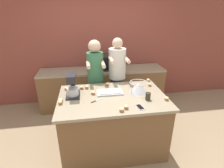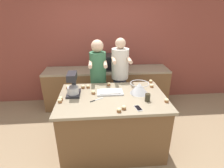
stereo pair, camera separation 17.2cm
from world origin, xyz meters
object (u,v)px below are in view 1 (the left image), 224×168
object	(u,v)px
stand_mixer	(72,86)
cupcake_11	(61,100)
cupcake_1	(107,84)
cupcake_8	(66,88)
cupcake_0	(150,85)
cupcake_4	(167,99)
mixing_bowl	(139,87)
cupcake_6	(93,93)
cupcake_2	(126,107)
microwave_oven	(108,62)
cupcake_3	(87,87)
person_right	(117,80)
drinking_glass	(148,96)
cupcake_5	(148,80)
person_left	(96,81)
cupcake_10	(122,110)
cell_phone	(140,107)
knife	(97,101)
baking_tray	(110,92)
cupcake_9	(60,103)
cupcake_7	(82,88)

from	to	relation	value
stand_mixer	cupcake_11	world-z (taller)	stand_mixer
cupcake_1	cupcake_8	bearing A→B (deg)	-173.71
cupcake_0	cupcake_4	size ratio (longest dim) A/B	1.00
mixing_bowl	cupcake_6	bearing A→B (deg)	177.65
cupcake_2	cupcake_11	distance (m)	0.92
microwave_oven	cupcake_3	xyz separation A→B (m)	(-0.50, -1.08, -0.10)
person_right	drinking_glass	distance (m)	0.98
drinking_glass	cupcake_0	world-z (taller)	drinking_glass
stand_mixer	cupcake_5	bearing A→B (deg)	15.44
person_right	cupcake_2	xyz separation A→B (m)	(-0.09, -1.14, 0.07)
person_left	cupcake_1	xyz separation A→B (m)	(0.18, -0.34, 0.07)
cupcake_5	mixing_bowl	bearing A→B (deg)	-127.41
mixing_bowl	cupcake_10	bearing A→B (deg)	-126.09
mixing_bowl	cupcake_8	distance (m)	1.16
microwave_oven	cupcake_8	size ratio (longest dim) A/B	8.33
person_left	cell_phone	xyz separation A→B (m)	(0.51, -1.13, 0.05)
drinking_glass	cupcake_0	bearing A→B (deg)	66.61
mixing_bowl	knife	xyz separation A→B (m)	(-0.67, -0.18, -0.09)
mixing_bowl	baking_tray	size ratio (longest dim) A/B	0.72
cupcake_11	microwave_oven	bearing A→B (deg)	59.54
baking_tray	cupcake_5	size ratio (longest dim) A/B	6.73
person_right	cupcake_4	xyz separation A→B (m)	(0.54, -1.00, 0.07)
cupcake_0	cupcake_6	size ratio (longest dim) A/B	1.00
cupcake_9	cupcake_2	bearing A→B (deg)	-16.47
drinking_glass	cupcake_3	world-z (taller)	drinking_glass
cupcake_11	cupcake_5	bearing A→B (deg)	19.95
cupcake_2	stand_mixer	bearing A→B (deg)	144.89
drinking_glass	stand_mixer	bearing A→B (deg)	164.47
person_right	stand_mixer	bearing A→B (deg)	-141.08
person_right	mixing_bowl	world-z (taller)	person_right
cupcake_9	cupcake_10	xyz separation A→B (m)	(0.80, -0.31, 0.00)
cupcake_0	cupcake_1	xyz separation A→B (m)	(-0.71, 0.13, 0.00)
mixing_bowl	cupcake_3	xyz separation A→B (m)	(-0.80, 0.26, -0.06)
cell_phone	cupcake_4	distance (m)	0.46
stand_mixer	cupcake_8	size ratio (longest dim) A/B	5.93
mixing_bowl	cupcake_0	distance (m)	0.34
cupcake_2	cupcake_10	bearing A→B (deg)	-142.19
person_left	cupcake_4	size ratio (longest dim) A/B	27.89
cupcake_4	cupcake_9	size ratio (longest dim) A/B	1.00
cupcake_6	cupcake_11	world-z (taller)	same
cell_phone	cupcake_6	size ratio (longest dim) A/B	2.63
knife	cupcake_0	world-z (taller)	cupcake_0
baking_tray	drinking_glass	xyz separation A→B (m)	(0.51, -0.30, 0.04)
cupcake_4	cupcake_7	bearing A→B (deg)	154.44
cupcake_6	cupcake_9	bearing A→B (deg)	-153.14
stand_mixer	cell_phone	bearing A→B (deg)	-28.75
stand_mixer	cupcake_3	distance (m)	0.33
cupcake_11	drinking_glass	bearing A→B (deg)	-5.81
cupcake_0	cupcake_3	bearing A→B (deg)	176.83
person_right	cupcake_3	xyz separation A→B (m)	(-0.59, -0.42, 0.07)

